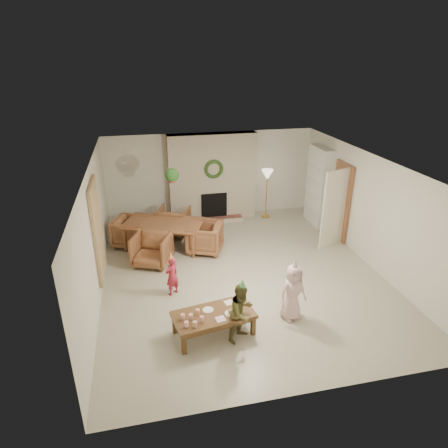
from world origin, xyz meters
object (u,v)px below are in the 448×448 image
object	(u,v)px
dining_table	(164,235)
child_pink	(293,292)
coffee_table_top	(214,315)
child_plaid	(242,312)
dining_chair_near	(152,250)
child_red	(172,276)
dining_chair_left	(132,232)
dining_chair_far	(174,221)
dining_chair_right	(205,237)

from	to	relation	value
dining_table	child_pink	size ratio (longest dim) A/B	1.76
coffee_table_top	child_plaid	size ratio (longest dim) A/B	1.31
child_pink	dining_table	bearing A→B (deg)	108.79
dining_chair_near	child_red	world-z (taller)	child_red
dining_table	child_pink	distance (m)	3.97
dining_chair_left	dining_chair_far	bearing A→B (deg)	-45.00
child_red	child_pink	bearing A→B (deg)	112.78
child_pink	dining_chair_far	bearing A→B (deg)	100.02
dining_chair_far	child_pink	xyz separation A→B (m)	(1.75, -4.15, 0.17)
child_plaid	coffee_table_top	bearing A→B (deg)	119.04
dining_chair_near	dining_chair_right	world-z (taller)	same
dining_chair_far	coffee_table_top	xyz separation A→B (m)	(0.26, -4.30, 0.02)
coffee_table_top	dining_chair_near	bearing A→B (deg)	98.59
dining_chair_left	coffee_table_top	bearing A→B (deg)	-137.73
dining_table	coffee_table_top	distance (m)	3.56
coffee_table_top	child_plaid	bearing A→B (deg)	-35.13
child_plaid	child_pink	size ratio (longest dim) A/B	0.97
dining_chair_far	dining_chair_right	xyz separation A→B (m)	(0.65, -1.19, 0.00)
dining_chair_near	dining_chair_left	bearing A→B (deg)	135.00
dining_chair_near	child_plaid	distance (m)	3.25
dining_chair_right	coffee_table_top	xyz separation A→B (m)	(-0.39, -3.11, 0.02)
child_red	child_plaid	xyz separation A→B (m)	(1.02, -1.61, 0.11)
dining_chair_left	child_red	xyz separation A→B (m)	(0.79, -2.45, 0.05)
dining_chair_right	child_pink	world-z (taller)	child_pink
child_red	child_pink	xyz separation A→B (m)	(2.07, -1.25, 0.12)
dining_chair_left	coffee_table_top	world-z (taller)	dining_chair_left
dining_table	coffee_table_top	world-z (taller)	dining_table
dining_chair_near	child_red	distance (m)	1.38
dining_chair_left	dining_chair_right	bearing A→B (deg)	-90.00
dining_table	coffee_table_top	bearing A→B (deg)	-57.85
dining_table	dining_chair_left	xyz separation A→B (m)	(-0.78, 0.33, 0.04)
dining_chair_near	coffee_table_top	bearing A→B (deg)	-48.87
dining_chair_far	child_red	size ratio (longest dim) A/B	0.97
dining_table	dining_chair_right	xyz separation A→B (m)	(0.98, -0.41, 0.04)
child_plaid	dining_table	bearing A→B (deg)	69.79
dining_chair_right	coffee_table_top	world-z (taller)	dining_chair_right
dining_table	dining_chair_far	world-z (taller)	dining_chair_far
dining_table	child_red	bearing A→B (deg)	-67.10
dining_chair_far	child_pink	size ratio (longest dim) A/B	0.75
coffee_table_top	child_plaid	distance (m)	0.51
child_red	dining_chair_right	bearing A→B (deg)	-155.54
coffee_table_top	dining_chair_far	bearing A→B (deg)	83.60
dining_table	dining_chair_left	bearing A→B (deg)	180.00
dining_chair_near	dining_chair_right	size ratio (longest dim) A/B	1.00
child_pink	dining_chair_left	bearing A→B (deg)	114.84
dining_chair_right	coffee_table_top	distance (m)	3.13
dining_chair_left	child_pink	distance (m)	4.68
child_red	child_plaid	size ratio (longest dim) A/B	0.80
child_red	child_plaid	bearing A→B (deg)	86.47
dining_chair_left	coffee_table_top	xyz separation A→B (m)	(1.37, -3.84, 0.02)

